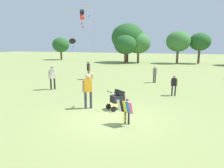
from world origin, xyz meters
TOP-DOWN VIEW (x-y plane):
  - ground_plane at (0.00, 0.00)m, footprint 120.00×120.00m
  - treeline_distant at (-0.05, 26.58)m, footprint 43.17×7.09m
  - child_with_butterfly_kite at (0.81, -0.56)m, footprint 0.72×0.48m
  - person_adult_flyer at (-1.56, 0.90)m, footprint 0.57×0.70m
  - stroller at (-0.07, 1.22)m, footprint 0.94×1.01m
  - kite_adult_black at (-3.68, 4.94)m, footprint 2.58×4.13m
  - kite_orange_delta at (-7.81, 11.17)m, footprint 2.48×2.69m
  - person_red_shirt at (0.97, 9.00)m, footprint 0.32×0.41m
  - person_sitting_far at (-5.80, 4.19)m, footprint 0.42×0.41m
  - person_couple_left at (-5.02, 8.82)m, footprint 0.39×0.45m
  - person_kid_running at (2.60, 4.94)m, footprint 0.41×0.25m
  - picnic_blanket at (-0.15, 2.07)m, footprint 1.39×1.37m

SIDE VIEW (x-z plane):
  - ground_plane at x=0.00m, z-range 0.00..0.00m
  - picnic_blanket at x=-0.15m, z-range 0.00..0.02m
  - stroller at x=-0.07m, z-range 0.09..1.12m
  - child_with_butterfly_kite at x=0.81m, z-range 0.12..1.23m
  - person_kid_running at x=2.60m, z-range 0.12..1.44m
  - person_red_shirt at x=0.97m, z-range 0.13..1.55m
  - person_couple_left at x=-5.02m, z-range 0.15..1.82m
  - person_sitting_far at x=-5.80m, z-range 0.15..1.83m
  - person_adult_flyer at x=-1.56m, z-range 0.14..2.02m
  - kite_orange_delta at x=-7.81m, z-range 1.58..5.39m
  - treeline_distant at x=-0.05m, z-range 0.29..6.90m
  - kite_adult_black at x=-3.68m, z-range 2.40..7.96m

